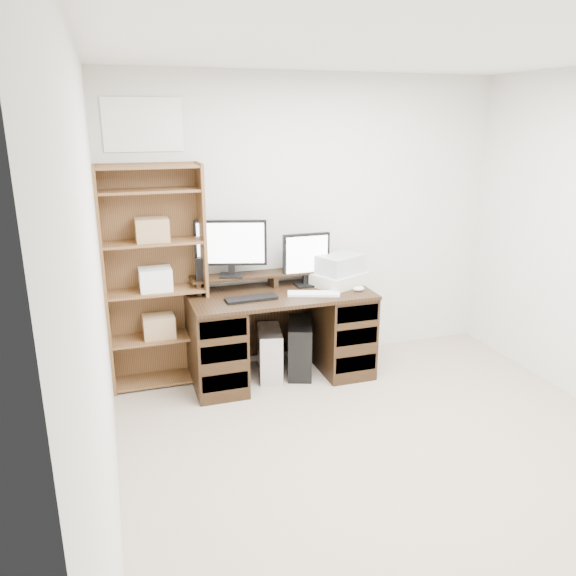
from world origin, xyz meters
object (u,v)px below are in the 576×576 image
tower_silver (270,353)px  bookshelf (155,276)px  printer (340,279)px  monitor_small (306,257)px  desk (280,333)px  monitor_wide (231,245)px  tower_black (300,348)px

tower_silver → bookshelf: bookshelf is taller
printer → tower_silver: bearing=157.2°
monitor_small → tower_silver: size_ratio=1.07×
desk → printer: (0.55, 0.05, 0.41)m
tower_silver → monitor_wide: bearing=159.1°
printer → bookshelf: size_ratio=0.24×
monitor_small → printer: (0.28, -0.08, -0.19)m
tower_silver → tower_black: bearing=7.6°
tower_black → tower_silver: bearing=-164.8°
printer → bookshelf: bearing=149.1°
desk → tower_silver: 0.20m
printer → tower_silver: 0.87m
tower_black → bookshelf: bearing=-170.6°
monitor_wide → bookshelf: bookshelf is taller
tower_silver → tower_black: tower_black is taller
monitor_wide → monitor_small: size_ratio=1.28×
monitor_small → printer: size_ratio=1.05×
desk → monitor_wide: bearing=150.3°
tower_black → bookshelf: size_ratio=0.28×
printer → tower_silver: (-0.64, -0.02, -0.59)m
monitor_small → bookshelf: size_ratio=0.25×
printer → bookshelf: (-1.53, 0.16, 0.11)m
monitor_wide → tower_silver: 0.98m
tower_silver → printer: bearing=13.7°
desk → monitor_wide: 0.85m
monitor_wide → tower_black: size_ratio=1.16×
desk → printer: bearing=5.4°
printer → monitor_small: bearing=138.1°
monitor_small → bookshelf: 1.26m
tower_black → bookshelf: bookshelf is taller
monitor_small → monitor_wide: bearing=173.2°
desk → bookshelf: bearing=167.7°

